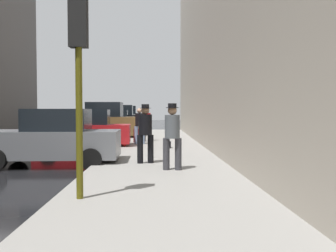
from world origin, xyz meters
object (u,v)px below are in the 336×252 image
object	(u,v)px
pedestrian_with_beanie	(172,133)
parked_dark_green_sedan	(113,122)
rolling_suitcase	(138,135)
duffel_bag	(167,145)
parked_bronze_suv	(102,122)
traffic_light	(79,53)
parked_black_suv	(119,119)
parked_gray_coupe	(53,139)
pedestrian_in_red_jacket	(147,123)
pedestrian_with_fedora	(145,131)
parked_red_hatchback	(85,130)
fire_hydrant	(124,138)
pedestrian_in_jeans	(139,124)
parked_white_van	(124,118)

from	to	relation	value
pedestrian_with_beanie	parked_dark_green_sedan	bearing A→B (deg)	101.10
rolling_suitcase	duffel_bag	distance (m)	3.31
parked_bronze_suv	traffic_light	world-z (taller)	traffic_light
parked_black_suv	duffel_bag	size ratio (longest dim) A/B	10.49
traffic_light	parked_black_suv	bearing A→B (deg)	93.96
parked_gray_coupe	pedestrian_in_red_jacket	size ratio (longest dim) A/B	2.47
parked_bronze_suv	pedestrian_with_beanie	distance (m)	13.36
parked_dark_green_sedan	duffel_bag	xyz separation A→B (m)	(3.71, -12.70, -0.56)
parked_bronze_suv	pedestrian_with_fedora	bearing A→B (deg)	-75.80
parked_bronze_suv	duffel_bag	xyz separation A→B (m)	(3.71, -6.87, -0.74)
parked_red_hatchback	parked_dark_green_sedan	size ratio (longest dim) A/B	1.00
parked_red_hatchback	pedestrian_in_red_jacket	xyz separation A→B (m)	(2.78, 2.60, 0.26)
traffic_light	duffel_bag	world-z (taller)	traffic_light
pedestrian_in_red_jacket	rolling_suitcase	world-z (taller)	pedestrian_in_red_jacket
traffic_light	parked_red_hatchback	bearing A→B (deg)	100.14
parked_bronze_suv	fire_hydrant	size ratio (longest dim) A/B	6.61
pedestrian_in_red_jacket	pedestrian_in_jeans	size ratio (longest dim) A/B	1.00
parked_bronze_suv	parked_white_van	world-z (taller)	same
parked_black_suv	pedestrian_with_beanie	size ratio (longest dim) A/B	2.60
parked_black_suv	parked_bronze_suv	bearing A→B (deg)	-90.00
fire_hydrant	duffel_bag	size ratio (longest dim) A/B	1.60
parked_black_suv	fire_hydrant	bearing A→B (deg)	-83.88
pedestrian_with_beanie	pedestrian_with_fedora	bearing A→B (deg)	119.56
parked_gray_coupe	parked_white_van	distance (m)	27.44
traffic_light	rolling_suitcase	distance (m)	12.40
parked_dark_green_sedan	pedestrian_in_jeans	xyz separation A→B (m)	(2.46, -10.78, 0.26)
pedestrian_with_fedora	duffel_bag	bearing A→B (deg)	80.26
traffic_light	pedestrian_in_red_jacket	xyz separation A→B (m)	(0.92, 12.97, -1.65)
parked_bronze_suv	pedestrian_with_fedora	distance (m)	11.89
parked_gray_coupe	fire_hydrant	distance (m)	5.23
parked_red_hatchback	pedestrian_in_red_jacket	bearing A→B (deg)	43.13
pedestrian_in_red_jacket	duffel_bag	size ratio (longest dim) A/B	3.89
rolling_suitcase	parked_gray_coupe	bearing A→B (deg)	-108.28
rolling_suitcase	parked_black_suv	bearing A→B (deg)	99.09
fire_hydrant	rolling_suitcase	bearing A→B (deg)	76.24
pedestrian_in_red_jacket	duffel_bag	world-z (taller)	pedestrian_in_red_jacket
fire_hydrant	pedestrian_in_jeans	distance (m)	1.43
parked_dark_green_sedan	rolling_suitcase	size ratio (longest dim) A/B	4.08
parked_dark_green_sedan	parked_black_suv	world-z (taller)	parked_black_suv
parked_bronze_suv	traffic_light	distance (m)	16.25
parked_black_suv	pedestrian_with_beanie	xyz separation A→B (m)	(3.67, -23.61, 0.10)
pedestrian_with_fedora	parked_white_van	bearing A→B (deg)	95.94
parked_dark_green_sedan	pedestrian_in_red_jacket	xyz separation A→B (m)	(2.78, -8.91, 0.26)
parked_white_van	duffel_bag	distance (m)	23.66
parked_bronze_suv	duffel_bag	bearing A→B (deg)	-61.59
pedestrian_in_red_jacket	parked_dark_green_sedan	bearing A→B (deg)	107.30
pedestrian_with_fedora	pedestrian_with_beanie	xyz separation A→B (m)	(0.75, -1.32, 0.00)
parked_gray_coupe	pedestrian_with_fedora	world-z (taller)	pedestrian_with_fedora
parked_dark_green_sedan	pedestrian_with_beanie	distance (m)	19.04
parked_bronze_suv	rolling_suitcase	world-z (taller)	parked_bronze_suv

